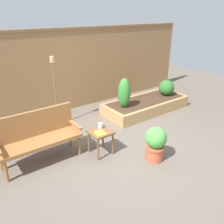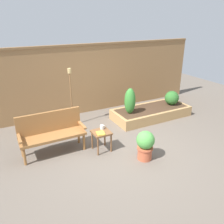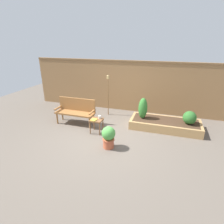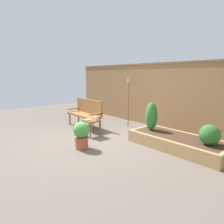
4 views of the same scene
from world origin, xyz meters
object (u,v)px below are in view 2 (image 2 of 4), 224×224
Objects in this scene: shrub_near_bench at (130,101)px; shrub_far_corner at (172,98)px; book_on_table at (101,133)px; tiki_torch at (71,87)px; garden_bench at (51,130)px; side_table at (101,135)px; potted_boxwood at (145,144)px; cup_on_table at (102,127)px.

shrub_near_bench reaches higher than shrub_far_corner.
tiki_torch reaches higher than book_on_table.
tiki_torch is (0.87, 1.13, 0.59)m from garden_bench.
garden_bench is 7.31× the size of book_on_table.
shrub_far_corner is at bearing 18.63° from side_table.
shrub_far_corner is at bearing 28.98° from book_on_table.
shrub_near_bench is 1.70m from tiki_torch.
potted_boxwood is at bearing -33.32° from book_on_table.
garden_bench is 1.15m from cup_on_table.
shrub_near_bench is at bearing -22.65° from tiki_torch.
book_on_table is at bearing 137.48° from potted_boxwood.
shrub_near_bench reaches higher than garden_bench.
tiki_torch reaches higher than shrub_far_corner.
garden_bench is 1.92× the size of shrub_near_bench.
side_table is at bearing 131.64° from potted_boxwood.
potted_boxwood is 2.64m from tiki_torch.
cup_on_table is 0.30× the size of shrub_far_corner.
side_table is at bearing -25.72° from garden_bench.
book_on_table is (0.95, -0.57, -0.05)m from garden_bench.
side_table is 1.09× the size of shrub_far_corner.
cup_on_table is 1.58m from shrub_near_bench.
garden_bench is 2.18× the size of potted_boxwood.
shrub_far_corner is 3.20m from tiki_torch.
book_on_table is at bearing -160.22° from shrub_far_corner.
side_table is at bearing -124.37° from cup_on_table.
book_on_table is at bearing -87.19° from tiki_torch.
potted_boxwood is 1.91m from shrub_near_bench.
potted_boxwood is 1.50× the size of shrub_far_corner.
book_on_table is 0.12× the size of tiki_torch.
garden_bench is at bearing -127.42° from tiki_torch.
shrub_near_bench is (1.37, 0.99, 0.28)m from side_table.
tiki_torch is at bearing 109.01° from potted_boxwood.
potted_boxwood is at bearing -142.14° from shrub_far_corner.
tiki_torch is (-0.22, 1.51, 0.60)m from cup_on_table.
potted_boxwood is at bearing -36.51° from garden_bench.
tiki_torch is at bearing 168.39° from shrub_far_corner.
cup_on_table is 0.66× the size of book_on_table.
cup_on_table is 0.20× the size of potted_boxwood.
shrub_near_bench is 1.57m from shrub_far_corner.
potted_boxwood is (1.69, -1.25, -0.18)m from garden_bench.
cup_on_table is 2.99m from shrub_far_corner.
cup_on_table is 0.08× the size of tiki_torch.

